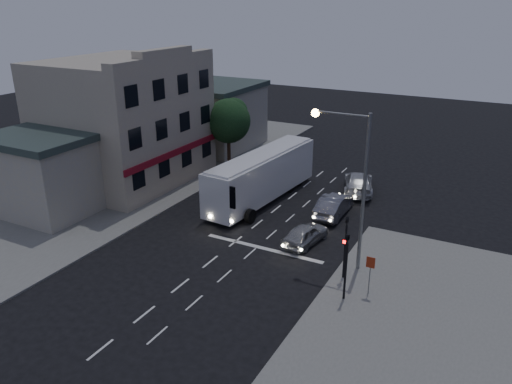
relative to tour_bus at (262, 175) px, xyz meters
The scene contains 16 objects.
ground 9.61m from the tour_bus, 78.96° to the right, with size 120.00×120.00×0.00m, color black.
sidewalk_near 19.94m from the tour_bus, 41.78° to the right, with size 12.00×24.00×0.12m, color slate.
sidewalk_far 11.44m from the tour_bus, behind, with size 12.00×50.00×0.12m, color slate.
road_markings 6.97m from the tour_bus, 62.45° to the right, with size 8.00×30.55×0.01m.
tour_bus is the anchor object (origin of this frame).
car_suv 8.08m from the tour_bus, 42.86° to the right, with size 1.58×3.92×1.34m, color #A8A8A8.
car_sedan_a 6.07m from the tour_bus, ahead, with size 1.62×4.66×1.53m, color slate.
car_sedan_b 8.05m from the tour_bus, 40.10° to the left, with size 2.19×5.38×1.56m, color silver.
traffic_signal_main 12.64m from the tour_bus, 41.94° to the right, with size 0.25×0.35×4.10m.
traffic_signal_side 14.52m from the tour_bus, 45.90° to the right, with size 0.18×0.15×4.10m.
regulatory_sign 14.59m from the tour_bus, 40.44° to the right, with size 0.45×0.12×2.20m.
streetlight 12.11m from the tour_bus, 37.52° to the right, with size 3.32×0.44×9.00m.
main_building 12.62m from the tour_bus, behind, with size 10.12×12.00×11.00m.
low_building_south 16.03m from the tour_bus, 142.57° to the right, with size 7.40×5.40×5.70m.
low_building_north 15.97m from the tour_bus, 137.35° to the left, with size 9.40×9.40×6.50m.
street_tree 8.99m from the tour_bus, 137.84° to the left, with size 4.00×4.00×6.20m.
Camera 1 is at (14.59, -22.77, 14.55)m, focal length 35.00 mm.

